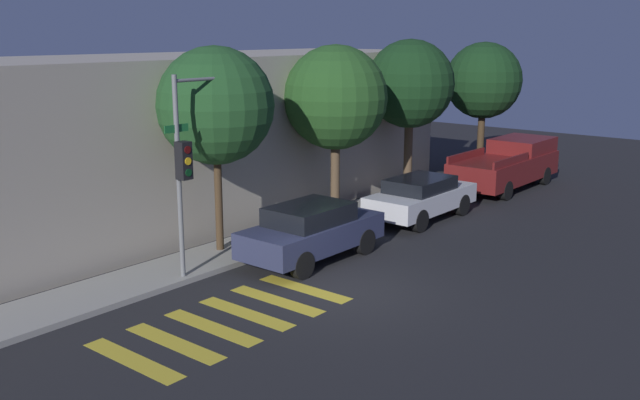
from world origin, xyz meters
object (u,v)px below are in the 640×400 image
object	(u,v)px
tree_near_corner	(216,106)
tree_far_end	(410,84)
pickup_truck	(508,164)
sedan_near_corner	(311,231)
tree_midblock	(336,98)
traffic_light_pole	(191,146)
tree_behind_truck	(484,81)
sedan_middle	(421,197)

from	to	relation	value
tree_near_corner	tree_far_end	xyz separation A→B (m)	(9.51, 0.00, 0.04)
pickup_truck	tree_far_end	xyz separation A→B (m)	(-3.65, 2.30, 3.19)
sedan_near_corner	tree_midblock	xyz separation A→B (m)	(3.94, 2.30, 3.13)
traffic_light_pole	tree_midblock	bearing A→B (deg)	8.57
tree_midblock	tree_far_end	xyz separation A→B (m)	(4.38, 0.00, 0.19)
pickup_truck	traffic_light_pole	bearing A→B (deg)	175.14
tree_far_end	tree_behind_truck	size ratio (longest dim) A/B	1.03
tree_near_corner	tree_far_end	size ratio (longest dim) A/B	0.98
sedan_near_corner	tree_far_end	size ratio (longest dim) A/B	0.74
sedan_middle	sedan_near_corner	bearing A→B (deg)	-180.00
traffic_light_pole	tree_behind_truck	distance (m)	17.12
tree_far_end	tree_behind_truck	xyz separation A→B (m)	(5.81, 0.00, -0.17)
sedan_near_corner	tree_near_corner	distance (m)	4.17
sedan_near_corner	tree_behind_truck	bearing A→B (deg)	9.26
tree_near_corner	tree_behind_truck	distance (m)	15.32
sedan_middle	tree_near_corner	distance (m)	7.85
tree_midblock	sedan_near_corner	bearing A→B (deg)	-149.65
tree_far_end	traffic_light_pole	bearing A→B (deg)	-174.74
traffic_light_pole	tree_near_corner	world-z (taller)	tree_near_corner
tree_midblock	tree_behind_truck	xyz separation A→B (m)	(10.20, 0.00, 0.02)
sedan_near_corner	tree_near_corner	xyz separation A→B (m)	(-1.19, 2.30, 3.27)
sedan_middle	tree_midblock	distance (m)	4.24
sedan_middle	tree_far_end	bearing A→B (deg)	39.61
sedan_near_corner	tree_midblock	distance (m)	5.53
sedan_near_corner	pickup_truck	size ratio (longest dim) A/B	0.74
tree_far_end	sedan_middle	bearing A→B (deg)	-140.39
sedan_middle	tree_far_end	size ratio (longest dim) A/B	0.75
sedan_middle	tree_near_corner	xyz separation A→B (m)	(-6.72, 2.30, 3.33)
traffic_light_pole	tree_near_corner	xyz separation A→B (m)	(1.76, 1.04, 0.75)
tree_near_corner	tree_midblock	bearing A→B (deg)	-0.00
traffic_light_pole	sedan_middle	xyz separation A→B (m)	(8.48, -1.27, -2.58)
pickup_truck	tree_near_corner	world-z (taller)	tree_near_corner
pickup_truck	tree_midblock	size ratio (longest dim) A/B	1.02
sedan_near_corner	tree_behind_truck	world-z (taller)	tree_behind_truck
tree_near_corner	traffic_light_pole	bearing A→B (deg)	-149.47
sedan_near_corner	tree_behind_truck	distance (m)	14.66
traffic_light_pole	sedan_middle	size ratio (longest dim) A/B	1.17
sedan_near_corner	pickup_truck	xyz separation A→B (m)	(11.97, 0.00, 0.13)
sedan_middle	tree_midblock	bearing A→B (deg)	124.75
sedan_near_corner	sedan_middle	world-z (taller)	sedan_near_corner
sedan_middle	pickup_truck	size ratio (longest dim) A/B	0.75
sedan_middle	tree_near_corner	world-z (taller)	tree_near_corner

